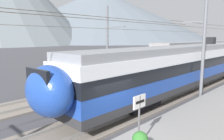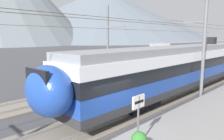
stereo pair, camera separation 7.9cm
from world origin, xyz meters
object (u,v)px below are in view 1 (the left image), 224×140
object	(u,v)px
catenary_mast_far_side	(108,42)
catenary_mast_mid	(202,46)
train_near_platform	(190,64)
platform_sign	(139,109)
train_far_track	(200,52)

from	to	relation	value
catenary_mast_far_side	catenary_mast_mid	bearing A→B (deg)	-86.76
train_near_platform	catenary_mast_mid	world-z (taller)	catenary_mast_mid
platform_sign	train_near_platform	bearing A→B (deg)	15.95
train_near_platform	catenary_mast_mid	distance (m)	3.22
train_near_platform	train_far_track	bearing A→B (deg)	19.04
catenary_mast_far_side	train_near_platform	bearing A→B (deg)	-70.90
train_far_track	catenary_mast_far_side	bearing A→B (deg)	173.69
catenary_mast_mid	platform_sign	distance (m)	10.09
train_far_track	catenary_mast_far_side	size ratio (longest dim) A/B	0.63
train_far_track	catenary_mast_far_side	distance (m)	18.72
train_near_platform	catenary_mast_mid	bearing A→B (deg)	-139.71
train_near_platform	train_far_track	distance (m)	16.83
platform_sign	train_far_track	bearing A→B (deg)	17.74
train_near_platform	catenary_mast_far_side	world-z (taller)	catenary_mast_far_side
train_far_track	catenary_mast_mid	bearing A→B (deg)	-158.04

